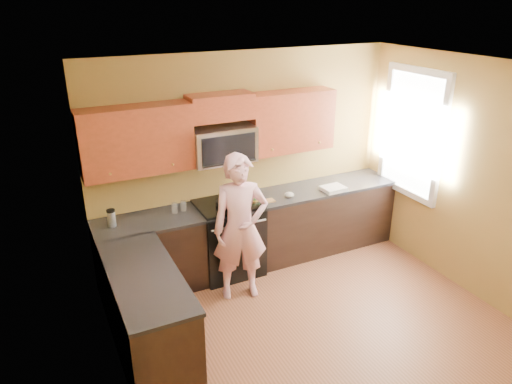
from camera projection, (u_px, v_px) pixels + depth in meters
floor at (328, 339)px, 4.91m from camera, size 4.00×4.00×0.00m
ceiling at (348, 73)px, 3.86m from camera, size 4.00×4.00×0.00m
wall_back at (246, 159)px, 6.04m from camera, size 4.00×0.00×4.00m
wall_left at (117, 274)px, 3.58m from camera, size 0.00×4.00×4.00m
wall_right at (488, 187)px, 5.19m from camera, size 0.00×4.00×4.00m
cabinet_back_run at (256, 233)px, 6.15m from camera, size 4.00×0.60×0.88m
cabinet_left_run at (148, 317)px, 4.55m from camera, size 0.60×1.60×0.88m
countertop_back at (257, 201)px, 5.96m from camera, size 4.00×0.62×0.04m
countertop_left at (144, 276)px, 4.37m from camera, size 0.62×1.60×0.04m
stove at (229, 238)px, 5.95m from camera, size 0.76×0.65×0.95m
microwave at (223, 161)px, 5.68m from camera, size 0.76×0.40×0.42m
upper_cab_left at (140, 173)px, 5.31m from camera, size 1.22×0.33×0.75m
upper_cab_right at (290, 150)px, 6.09m from camera, size 1.12×0.33×0.75m
upper_cab_over_mw at (220, 107)px, 5.46m from camera, size 0.76×0.33×0.30m
window at (412, 133)px, 6.07m from camera, size 0.06×1.06×1.66m
woman at (240, 228)px, 5.34m from camera, size 0.71×0.55×1.73m
frying_pan at (227, 205)px, 5.72m from camera, size 0.27×0.46×0.06m
butter_tub at (255, 202)px, 5.86m from camera, size 0.16×0.16×0.09m
toast_slice at (270, 200)px, 5.89m from camera, size 0.11×0.11×0.01m
napkin_a at (243, 209)px, 5.62m from camera, size 0.13×0.14×0.06m
napkin_b at (289, 195)px, 6.00m from camera, size 0.16×0.16×0.07m
dish_towel at (333, 189)px, 6.21m from camera, size 0.31×0.25×0.05m
travel_mug at (113, 226)px, 5.26m from camera, size 0.11×0.11×0.20m
glass_b at (183, 206)px, 5.62m from camera, size 0.08×0.08×0.12m
glass_c at (174, 208)px, 5.56m from camera, size 0.08×0.08×0.12m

